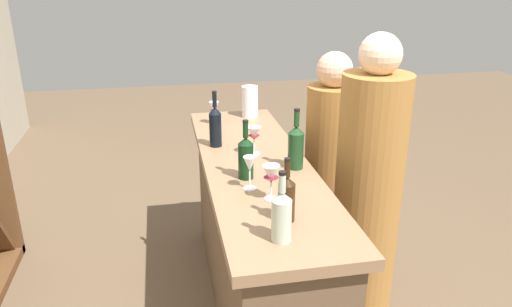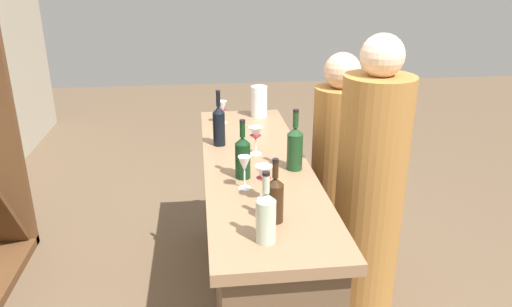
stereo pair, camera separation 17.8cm
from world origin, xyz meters
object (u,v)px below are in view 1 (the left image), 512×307
Objects in this scene: wine_bottle_second_right_olive_green at (296,146)px; wine_glass_far_left at (214,109)px; wine_bottle_leftmost_clear_pale at (282,215)px; person_center_guest at (368,195)px; wine_glass_near_center at (271,175)px; water_pitcher at (250,101)px; wine_bottle_second_left_amber_brown at (287,197)px; wine_glass_near_right at (250,166)px; person_left_guest at (329,168)px; wine_bottle_rightmost_near_black at (215,126)px; wine_glass_near_left at (254,135)px; wine_bottle_center_dark_green at (246,156)px.

wine_bottle_second_right_olive_green reaches higher than wine_glass_far_left.
wine_bottle_leftmost_clear_pale is 0.18× the size of person_center_guest.
water_pitcher reaches higher than wine_glass_near_center.
wine_bottle_second_left_amber_brown reaches higher than wine_glass_near_center.
wine_glass_near_right reaches higher than wine_glass_far_left.
wine_bottle_leftmost_clear_pale is at bearing 173.71° from water_pitcher.
wine_glass_near_right is at bearing 32.99° from person_center_guest.
wine_glass_near_center is at bearing 79.36° from person_left_guest.
wine_bottle_rightmost_near_black is at bearing 41.83° from wine_bottle_second_right_olive_green.
wine_glass_far_left is at bearing 3.06° from wine_bottle_leftmost_clear_pale.
wine_glass_near_right is 1.11m from person_left_guest.
wine_glass_near_center is 0.10× the size of person_center_guest.
person_left_guest is (0.36, -0.57, -0.39)m from wine_glass_near_left.
wine_bottle_center_dark_green is at bearing 162.13° from wine_glass_near_left.
wine_bottle_second_right_olive_green is 1.96× the size of wine_glass_near_right.
wine_bottle_leftmost_clear_pale is 1.34× the size of water_pitcher.
wine_glass_near_center is 0.14m from wine_glass_near_right.
person_left_guest is (-0.24, -0.72, -0.37)m from wine_glass_far_left.
wine_glass_near_right is (0.12, 0.07, 0.00)m from wine_glass_near_center.
wine_glass_near_center is 1.08× the size of wine_glass_far_left.
wine_bottle_center_dark_green is at bearing -1.93° from wine_glass_near_right.
wine_bottle_rightmost_near_black is (0.48, 0.09, 0.01)m from wine_bottle_center_dark_green.
wine_bottle_leftmost_clear_pale reaches higher than wine_glass_near_center.
wine_glass_near_right is (-0.61, -0.09, -0.01)m from wine_bottle_rightmost_near_black.
wine_glass_near_center is 0.76× the size of water_pitcher.
person_left_guest is at bearing -76.47° from wine_bottle_rightmost_near_black.
wine_glass_near_left is (0.23, 0.17, -0.01)m from wine_bottle_second_right_olive_green.
wine_bottle_second_right_olive_green is 0.97× the size of wine_bottle_rightmost_near_black.
wine_bottle_second_right_olive_green is at bearing 78.48° from person_left_guest.
wine_bottle_second_right_olive_green is at bearing -143.78° from wine_glass_near_left.
wine_bottle_leftmost_clear_pale is 0.47m from wine_glass_near_right.
wine_glass_near_center is (-0.73, -0.16, -0.01)m from wine_bottle_rightmost_near_black.
wine_bottle_rightmost_near_black is at bearing 6.38° from wine_bottle_leftmost_clear_pale.
wine_bottle_center_dark_green reaches higher than wine_bottle_second_left_amber_brown.
wine_glass_near_right reaches higher than wine_glass_near_left.
wine_glass_near_center is (-0.25, -0.07, 0.00)m from wine_bottle_center_dark_green.
wine_bottle_second_left_amber_brown is 0.56m from wine_bottle_second_right_olive_green.
wine_bottle_rightmost_near_black is 2.01× the size of wine_glass_near_right.
wine_bottle_second_left_amber_brown is at bearing 85.20° from person_left_guest.
wine_glass_near_right is 1.03m from wine_glass_far_left.
wine_glass_near_center is 1.16m from wine_glass_far_left.
wine_bottle_leftmost_clear_pale is at bearing -173.62° from wine_bottle_rightmost_near_black.
wine_bottle_second_left_amber_brown is 1.73× the size of wine_glass_near_left.
wine_bottle_center_dark_green is at bearing 22.87° from person_center_guest.
wine_glass_near_right is at bearing 126.49° from wine_bottle_second_right_olive_green.
wine_glass_near_right is at bearing 166.62° from wine_glass_near_left.
wine_bottle_leftmost_clear_pale is 1.09m from wine_bottle_rightmost_near_black.
person_left_guest is (0.18, -0.76, -0.40)m from wine_bottle_rightmost_near_black.
person_center_guest reaches higher than wine_glass_far_left.
wine_bottle_second_right_olive_green is at bearing -176.24° from water_pitcher.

